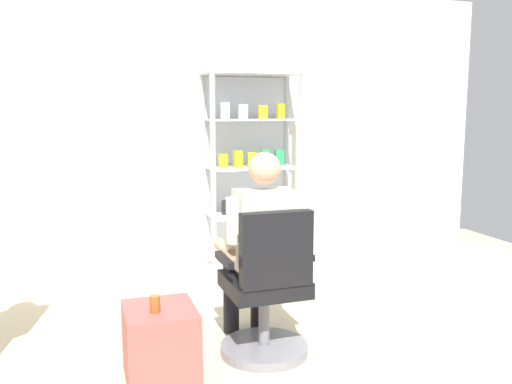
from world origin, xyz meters
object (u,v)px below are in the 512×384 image
office_chair (267,297)px  seated_shopkeeper (259,241)px  tea_glass (155,304)px  display_cabinet_main (250,170)px  storage_crate (161,344)px

office_chair → seated_shopkeeper: (-0.00, 0.16, 0.32)m
office_chair → tea_glass: office_chair is taller
office_chair → tea_glass: size_ratio=9.98×
display_cabinet_main → office_chair: 2.04m
storage_crate → tea_glass: size_ratio=4.55×
office_chair → seated_shopkeeper: seated_shopkeeper is taller
display_cabinet_main → office_chair: display_cabinet_main is taller
seated_shopkeeper → storage_crate: 0.87m
display_cabinet_main → office_chair: (-0.49, -1.90, -0.57)m
display_cabinet_main → tea_glass: size_ratio=19.75×
office_chair → tea_glass: bearing=-169.0°
seated_shopkeeper → storage_crate: seated_shopkeeper is taller
display_cabinet_main → tea_glass: (-1.20, -2.04, -0.49)m
seated_shopkeeper → office_chair: bearing=-89.0°
seated_shopkeeper → tea_glass: bearing=-156.9°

